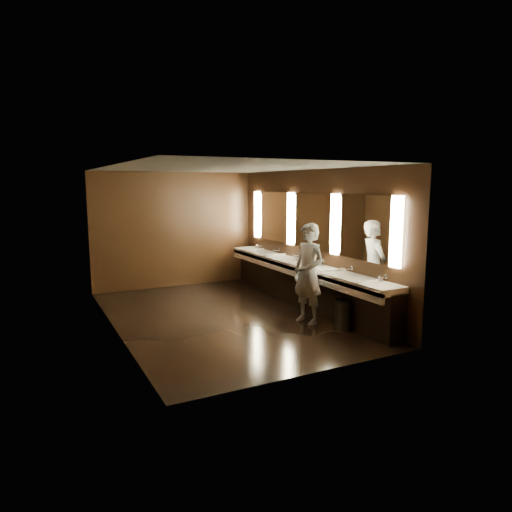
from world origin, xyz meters
The scene contains 10 objects.
floor centered at (0.00, 0.00, 0.00)m, with size 6.00×6.00×0.00m, color black.
ceiling centered at (0.00, 0.00, 2.80)m, with size 4.00×6.00×0.02m, color #2D2D2B.
wall_back centered at (0.00, 3.00, 1.40)m, with size 4.00×0.02×2.80m, color black.
wall_front centered at (0.00, -3.00, 1.40)m, with size 4.00×0.02×2.80m, color black.
wall_left centered at (-2.00, 0.00, 1.40)m, with size 0.02×6.00×2.80m, color black.
wall_right centered at (2.00, 0.00, 1.40)m, with size 0.02×6.00×2.80m, color black.
sink_counter centered at (1.79, 0.00, 0.50)m, with size 0.55×5.40×1.01m.
mirror_band centered at (1.98, 0.00, 1.75)m, with size 0.06×5.03×1.15m.
person centered at (1.21, -1.06, 0.91)m, with size 0.66×0.44×1.82m, color #96BDDF.
trash_bin centered at (1.58, -1.66, 0.26)m, with size 0.33×0.33×0.52m, color black.
Camera 1 is at (-3.32, -7.79, 2.50)m, focal length 32.00 mm.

